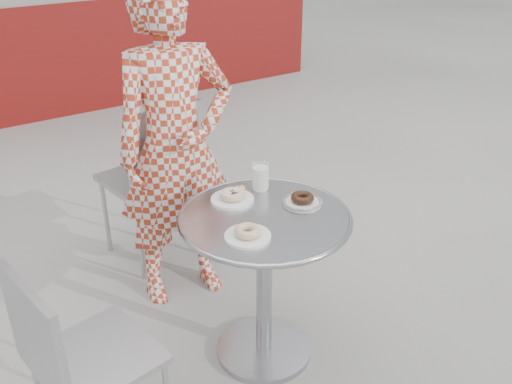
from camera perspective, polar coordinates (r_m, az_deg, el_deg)
ground at (r=2.63m, az=0.85°, el=-15.92°), size 60.00×60.00×0.00m
bistro_table at (r=2.32m, az=0.86°, el=-6.03°), size 0.69×0.69×0.70m
chair_far at (r=3.18m, az=-10.26°, el=-1.75°), size 0.48×0.49×0.91m
seated_person at (r=2.65m, az=-8.01°, el=4.32°), size 0.61×0.44×1.56m
plate_far at (r=2.34m, az=-2.34°, el=-0.44°), size 0.18×0.18×0.05m
plate_near at (r=2.09m, az=-0.84°, el=-4.20°), size 0.17×0.17×0.04m
plate_checker at (r=2.32m, az=4.66°, el=-0.86°), size 0.16×0.16×0.04m
milk_cup at (r=2.41m, az=0.45°, el=1.51°), size 0.08×0.08×0.12m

